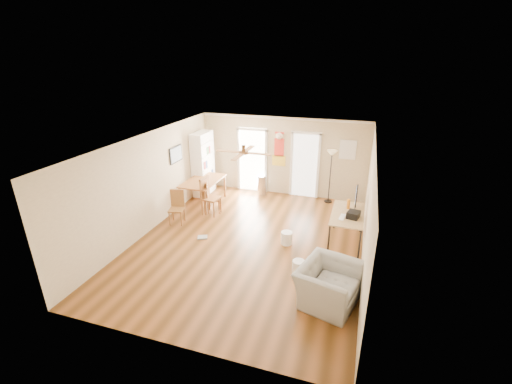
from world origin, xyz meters
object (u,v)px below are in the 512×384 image
(trash_can, at_px, (262,185))
(armchair, at_px, (328,284))
(dining_chair_near, at_px, (176,208))
(dining_chair_right_a, at_px, (214,197))
(dining_chair_right_b, at_px, (211,196))
(dining_table, at_px, (204,192))
(wastebasket_a, at_px, (287,238))
(computer_desk, at_px, (346,228))
(wastebasket_b, at_px, (298,267))
(printer, at_px, (353,215))
(torchiere_lamp, at_px, (330,177))
(bookshelf, at_px, (203,164))

(trash_can, height_order, armchair, armchair)
(dining_chair_near, relative_size, trash_can, 1.39)
(dining_chair_right_a, xyz_separation_m, dining_chair_right_b, (0.00, -0.16, 0.09))
(dining_table, distance_m, wastebasket_a, 3.49)
(computer_desk, distance_m, wastebasket_b, 1.87)
(dining_chair_near, xyz_separation_m, wastebasket_b, (3.71, -1.32, -0.32))
(trash_can, xyz_separation_m, printer, (3.06, -2.65, 0.57))
(torchiere_lamp, distance_m, printer, 2.84)
(computer_desk, bearing_deg, dining_chair_near, -176.15)
(dining_table, distance_m, dining_chair_right_b, 0.84)
(dining_chair_near, relative_size, wastebasket_a, 2.89)
(printer, height_order, wastebasket_b, printer)
(bookshelf, xyz_separation_m, dining_chair_right_b, (0.92, -1.42, -0.50))
(dining_chair_right_b, distance_m, torchiere_lamp, 3.76)
(printer, height_order, wastebasket_a, printer)
(torchiere_lamp, height_order, printer, torchiere_lamp)
(dining_chair_right_b, relative_size, trash_can, 1.63)
(dining_chair_right_a, relative_size, wastebasket_b, 3.02)
(dining_chair_near, bearing_deg, dining_chair_right_a, 44.21)
(dining_chair_right_b, bearing_deg, dining_table, 49.71)
(dining_chair_near, distance_m, torchiere_lamp, 4.80)
(dining_table, distance_m, dining_chair_right_a, 0.71)
(printer, xyz_separation_m, armchair, (-0.30, -2.14, -0.52))
(wastebasket_b, bearing_deg, wastebasket_a, 114.64)
(printer, bearing_deg, bookshelf, 170.60)
(armchair, bearing_deg, trash_can, 45.19)
(trash_can, height_order, wastebasket_b, trash_can)
(computer_desk, bearing_deg, dining_table, 165.31)
(dining_table, relative_size, trash_can, 2.32)
(torchiere_lamp, bearing_deg, armchair, -83.61)
(printer, bearing_deg, dining_chair_near, -164.50)
(torchiere_lamp, xyz_separation_m, armchair, (0.54, -4.85, -0.47))
(bookshelf, xyz_separation_m, armchair, (4.67, -4.32, -0.67))
(wastebasket_b, xyz_separation_m, armchair, (0.70, -0.72, 0.23))
(trash_can, bearing_deg, dining_chair_near, -121.10)
(bookshelf, height_order, wastebasket_a, bookshelf)
(bookshelf, distance_m, trash_can, 2.09)
(torchiere_lamp, xyz_separation_m, wastebasket_b, (-0.16, -4.13, -0.70))
(dining_table, height_order, computer_desk, computer_desk)
(bookshelf, relative_size, wastebasket_b, 6.77)
(computer_desk, distance_m, wastebasket_a, 1.50)
(wastebasket_a, bearing_deg, printer, 10.26)
(wastebasket_b, bearing_deg, dining_chair_right_a, 142.31)
(dining_table, xyz_separation_m, printer, (4.60, -1.38, 0.51))
(printer, distance_m, wastebasket_a, 1.72)
(computer_desk, relative_size, wastebasket_a, 4.72)
(dining_chair_right_a, bearing_deg, bookshelf, 16.42)
(dining_table, bearing_deg, dining_chair_right_b, -48.16)
(dining_chair_right_b, bearing_deg, bookshelf, 40.88)
(torchiere_lamp, height_order, armchair, torchiere_lamp)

